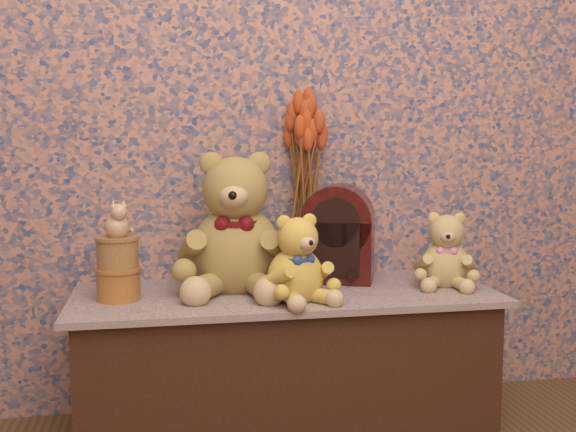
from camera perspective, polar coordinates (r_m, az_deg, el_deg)
name	(u,v)px	position (r m, az deg, el deg)	size (l,w,h in m)	color
display_shelf	(285,361)	(2.16, -0.25, -12.16)	(1.30, 0.52, 0.45)	#395276
teddy_large	(236,216)	(2.09, -4.43, -0.03)	(0.37, 0.44, 0.46)	olive
teddy_medium	(296,254)	(1.95, 0.65, -3.28)	(0.22, 0.26, 0.27)	gold
teddy_small	(446,246)	(2.21, 13.23, -2.51)	(0.20, 0.24, 0.26)	tan
cathedral_radio	(338,233)	(2.23, 4.25, -1.44)	(0.23, 0.17, 0.32)	#330909
ceramic_vase	(303,249)	(2.27, 1.28, -2.85)	(0.12, 0.12, 0.20)	tan
dried_stalks	(303,160)	(2.24, 1.30, 4.80)	(0.21, 0.21, 0.41)	#C7481F
biscuit_tin_lower	(118,284)	(2.04, -14.17, -5.64)	(0.13, 0.13, 0.09)	gold
biscuit_tin_upper	(118,253)	(2.02, -14.25, -3.08)	(0.12, 0.12, 0.09)	tan
cat_figurine	(116,218)	(2.01, -14.33, -0.18)	(0.08, 0.09, 0.11)	silver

